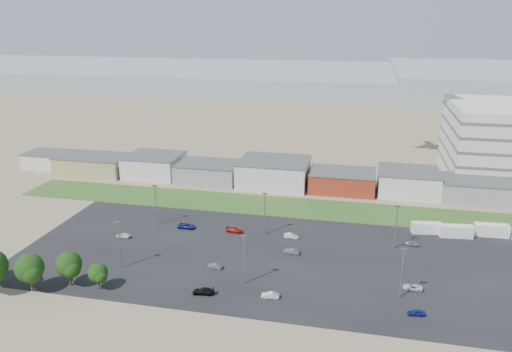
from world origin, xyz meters
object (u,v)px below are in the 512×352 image
(parked_car_0, at_px, (413,287))
(parked_car_11, at_px, (291,236))
(parked_car_2, at_px, (416,313))
(parked_car_8, at_px, (412,243))
(parked_car_13, at_px, (270,295))
(parked_car_9, at_px, (187,226))
(parked_car_6, at_px, (235,230))
(parked_car_4, at_px, (215,266))
(parked_car_7, at_px, (292,251))
(parked_car_5, at_px, (123,235))
(box_trailer_a, at_px, (426,228))
(parked_car_3, at_px, (203,291))

(parked_car_0, xyz_separation_m, parked_car_11, (-27.37, 19.03, 0.06))
(parked_car_2, xyz_separation_m, parked_car_8, (1.36, 30.14, 0.03))
(parked_car_2, xyz_separation_m, parked_car_13, (-27.23, 0.08, 0.04))
(parked_car_9, bearing_deg, parked_car_2, -115.12)
(parked_car_2, xyz_separation_m, parked_car_6, (-41.92, 28.57, 0.10))
(parked_car_4, relative_size, parked_car_7, 0.90)
(parked_car_5, relative_size, parked_car_6, 0.82)
(parked_car_11, distance_m, parked_car_13, 28.17)
(parked_car_0, height_order, parked_car_13, parked_car_13)
(parked_car_9, height_order, parked_car_13, parked_car_9)
(parked_car_5, distance_m, parked_car_11, 41.65)
(parked_car_9, bearing_deg, parked_car_4, -142.59)
(box_trailer_a, height_order, parked_car_4, box_trailer_a)
(parked_car_4, bearing_deg, parked_car_0, 96.40)
(parked_car_2, bearing_deg, parked_car_8, 169.97)
(parked_car_2, distance_m, parked_car_7, 32.71)
(parked_car_3, distance_m, parked_car_9, 33.00)
(parked_car_0, relative_size, parked_car_2, 1.24)
(parked_car_9, bearing_deg, parked_car_8, -85.88)
(parked_car_9, bearing_deg, box_trailer_a, -77.95)
(box_trailer_a, relative_size, parked_car_0, 1.86)
(parked_car_5, relative_size, parked_car_9, 0.78)
(box_trailer_a, bearing_deg, parked_car_11, -171.28)
(parked_car_2, distance_m, parked_car_13, 27.23)
(parked_car_0, distance_m, parked_car_11, 33.33)
(parked_car_4, height_order, parked_car_6, parked_car_6)
(parked_car_9, bearing_deg, parked_car_11, -87.92)
(box_trailer_a, distance_m, parked_car_4, 55.26)
(parked_car_4, bearing_deg, box_trailer_a, 128.66)
(parked_car_9, distance_m, parked_car_11, 27.36)
(box_trailer_a, height_order, parked_car_9, box_trailer_a)
(parked_car_6, xyz_separation_m, parked_car_7, (15.92, -8.72, -0.04))
(parked_car_9, bearing_deg, parked_car_3, -152.02)
(parked_car_0, bearing_deg, parked_car_7, -110.76)
(box_trailer_a, xyz_separation_m, parked_car_3, (-45.87, -40.10, -0.75))
(parked_car_0, distance_m, parked_car_9, 57.97)
(parked_car_0, height_order, parked_car_8, parked_car_8)
(parked_car_2, bearing_deg, parked_car_0, 172.25)
(parked_car_2, height_order, parked_car_4, parked_car_4)
(parked_car_5, xyz_separation_m, parked_car_6, (26.11, 9.12, 0.02))
(parked_car_0, bearing_deg, parked_car_9, -107.83)
(box_trailer_a, height_order, parked_car_5, box_trailer_a)
(parked_car_8, relative_size, parked_car_13, 0.96)
(parked_car_4, bearing_deg, parked_car_7, 131.31)
(parked_car_8, bearing_deg, parked_car_11, 98.18)
(parked_car_4, relative_size, parked_car_13, 0.94)
(parked_car_8, xyz_separation_m, parked_car_11, (-28.68, -1.89, 0.03))
(parked_car_5, height_order, parked_car_9, parked_car_9)
(parked_car_2, xyz_separation_m, parked_car_7, (-26.00, 19.85, 0.06))
(parked_car_13, bearing_deg, parked_car_4, -129.85)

